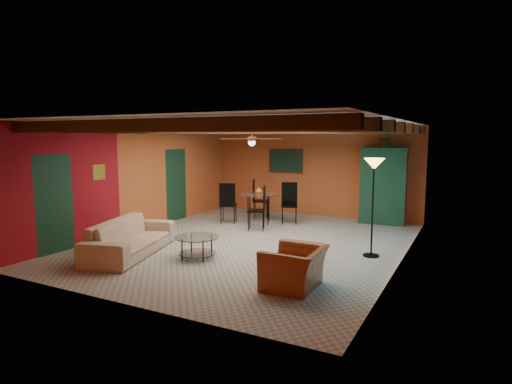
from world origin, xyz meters
The scene contains 11 objects.
room centered at (0.00, 0.11, 2.36)m, with size 6.52×8.01×2.71m.
sofa centered at (-1.77, -1.97, 0.36)m, with size 2.44×0.95×0.71m, color tan.
armchair centered at (1.95, -2.23, 0.33)m, with size 1.01×0.88×0.65m, color maroon.
coffee_table centered at (-0.40, -1.58, 0.23)m, with size 0.88×0.88×0.45m, color silver, non-canonical shape.
dining_table centered at (-0.90, 2.09, 0.57)m, with size 2.21×2.21×1.15m, color silver, non-canonical shape.
armoire centered at (2.20, 3.70, 1.03)m, with size 1.17×0.57×2.05m, color brown.
floor_lamp centered at (2.65, 0.16, 1.00)m, with size 0.41×0.41×1.99m, color black, non-canonical shape.
ceiling_fan centered at (0.00, 0.00, 2.36)m, with size 1.50×1.50×0.44m, color #472614, non-canonical shape.
painting centered at (-0.90, 3.96, 1.65)m, with size 1.05×0.03×0.65m, color black.
potted_plant centered at (2.20, 3.70, 2.28)m, with size 0.41×0.35×0.45m, color #26661E.
vase centered at (-0.90, 2.09, 1.24)m, with size 0.18×0.18×0.19m, color orange.
Camera 1 is at (4.44, -8.35, 2.40)m, focal length 29.85 mm.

